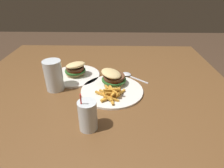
% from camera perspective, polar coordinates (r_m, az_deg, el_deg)
% --- Properties ---
extents(dining_table, '(1.33, 1.37, 0.76)m').
position_cam_1_polar(dining_table, '(0.98, -3.82, -5.53)').
color(dining_table, brown).
rests_on(dining_table, ground_plane).
extents(meal_plate_near, '(0.30, 0.30, 0.09)m').
position_cam_1_polar(meal_plate_near, '(0.92, 0.13, -0.14)').
color(meal_plate_near, white).
rests_on(meal_plate_near, dining_table).
extents(beer_glass, '(0.09, 0.09, 0.15)m').
position_cam_1_polar(beer_glass, '(0.94, -17.32, 2.24)').
color(beer_glass, silver).
rests_on(beer_glass, dining_table).
extents(juice_glass, '(0.07, 0.07, 0.16)m').
position_cam_1_polar(juice_glass, '(0.68, -7.37, -9.72)').
color(juice_glass, silver).
rests_on(juice_glass, dining_table).
extents(spoon, '(0.13, 0.14, 0.01)m').
position_cam_1_polar(spoon, '(1.06, 4.86, 2.86)').
color(spoon, silver).
rests_on(spoon, dining_table).
extents(meal_plate_far, '(0.27, 0.27, 0.10)m').
position_cam_1_polar(meal_plate_far, '(1.06, -11.03, 3.62)').
color(meal_plate_far, white).
rests_on(meal_plate_far, dining_table).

